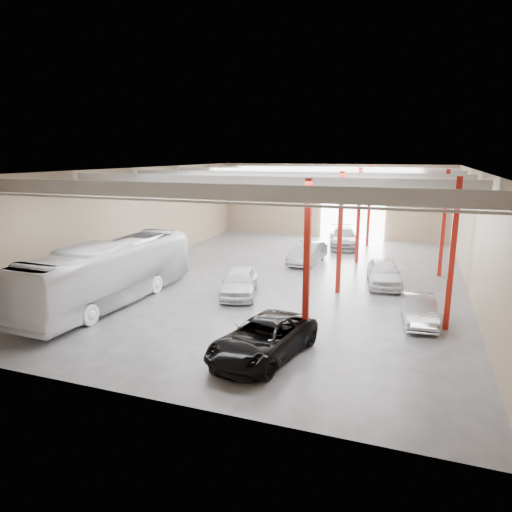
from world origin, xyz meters
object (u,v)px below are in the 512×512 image
Objects in this scene: coach_bus at (111,273)px; car_row_c at (344,237)px; car_right_near at (419,309)px; car_right_far at (384,272)px; car_row_b at (307,253)px; black_sedan at (263,339)px; car_row_a at (239,281)px.

car_row_c is at bearing 65.93° from coach_bus.
car_right_near is 0.85× the size of car_right_far.
car_row_b is 1.18× the size of car_right_near.
black_sedan is 1.18× the size of car_row_a.
coach_bus is 21.70m from car_row_c.
car_row_c is at bearing 102.01° from car_right_far.
car_row_a reaches higher than car_row_b.
black_sedan reaches higher than car_right_near.
coach_bus is 2.17× the size of black_sedan.
car_row_c is 1.43× the size of car_right_near.
car_right_near is at bearing -22.85° from car_row_a.
car_row_b is 1.00× the size of car_right_far.
coach_bus is 2.96× the size of car_right_near.
coach_bus is at bearing -116.83° from car_row_b.
car_row_c reaches higher than car_row_a.
car_right_near is at bearing 10.33° from coach_bus.
black_sedan is 1.16× the size of car_right_far.
car_row_b is at bearing -113.51° from car_row_c.
black_sedan is (9.97, -3.67, -0.91)m from coach_bus.
car_row_a reaches higher than car_right_near.
black_sedan is at bearing -77.23° from car_row_b.
car_row_b is 7.01m from car_right_far.
car_row_a reaches higher than black_sedan.
car_row_a is at bearing -113.29° from car_row_c.
car_right_far is (5.77, -3.98, 0.03)m from car_row_b.
coach_bus is 2.07× the size of car_row_c.
car_row_b is 0.82× the size of car_row_c.
coach_bus reaches higher than black_sedan.
car_right_far is at bearing -80.24° from car_row_c.
car_right_near is at bearing -79.94° from car_right_far.
car_row_c is at bearing 62.18° from car_row_a.
car_row_a is 9.82m from car_right_near.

